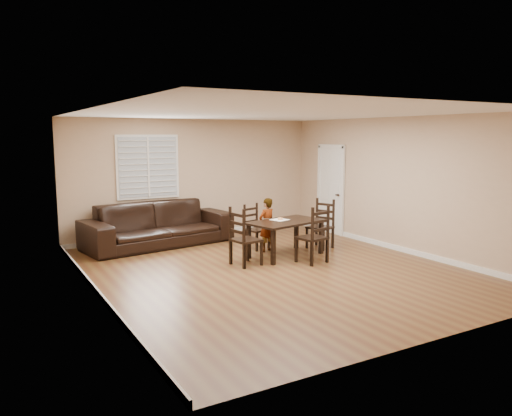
{
  "coord_description": "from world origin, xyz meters",
  "views": [
    {
      "loc": [
        -4.47,
        -7.21,
        2.32
      ],
      "look_at": [
        0.06,
        0.71,
        1.0
      ],
      "focal_mm": 35.0,
      "sensor_mm": 36.0,
      "label": 1
    }
  ],
  "objects_px": {
    "chair_right": "(323,225)",
    "donut": "(280,218)",
    "dining_table": "(286,225)",
    "sofa": "(158,224)",
    "chair_left": "(240,240)",
    "chair_far": "(317,238)",
    "child": "(267,225)",
    "chair_near": "(253,228)"
  },
  "relations": [
    {
      "from": "child",
      "to": "sofa",
      "type": "height_order",
      "value": "child"
    },
    {
      "from": "chair_far",
      "to": "chair_right",
      "type": "bearing_deg",
      "value": -143.06
    },
    {
      "from": "chair_near",
      "to": "chair_far",
      "type": "xyz_separation_m",
      "value": [
        0.38,
        -1.71,
        0.06
      ]
    },
    {
      "from": "chair_near",
      "to": "dining_table",
      "type": "bearing_deg",
      "value": -93.54
    },
    {
      "from": "dining_table",
      "to": "chair_left",
      "type": "xyz_separation_m",
      "value": [
        -1.12,
        -0.24,
        -0.12
      ]
    },
    {
      "from": "chair_far",
      "to": "chair_left",
      "type": "distance_m",
      "value": 1.4
    },
    {
      "from": "chair_right",
      "to": "donut",
      "type": "xyz_separation_m",
      "value": [
        -1.13,
        -0.1,
        0.25
      ]
    },
    {
      "from": "chair_near",
      "to": "child",
      "type": "height_order",
      "value": "child"
    },
    {
      "from": "chair_left",
      "to": "sofa",
      "type": "height_order",
      "value": "chair_left"
    },
    {
      "from": "donut",
      "to": "sofa",
      "type": "bearing_deg",
      "value": 132.82
    },
    {
      "from": "sofa",
      "to": "child",
      "type": "bearing_deg",
      "value": -51.68
    },
    {
      "from": "chair_left",
      "to": "chair_right",
      "type": "xyz_separation_m",
      "value": [
        2.23,
        0.5,
        -0.02
      ]
    },
    {
      "from": "chair_far",
      "to": "child",
      "type": "xyz_separation_m",
      "value": [
        -0.28,
        1.31,
        0.06
      ]
    },
    {
      "from": "chair_far",
      "to": "child",
      "type": "bearing_deg",
      "value": -88.99
    },
    {
      "from": "dining_table",
      "to": "donut",
      "type": "distance_m",
      "value": 0.2
    },
    {
      "from": "donut",
      "to": "chair_near",
      "type": "bearing_deg",
      "value": 104.29
    },
    {
      "from": "chair_far",
      "to": "donut",
      "type": "xyz_separation_m",
      "value": [
        -0.19,
        0.95,
        0.23
      ]
    },
    {
      "from": "chair_far",
      "to": "donut",
      "type": "relative_size",
      "value": 9.84
    },
    {
      "from": "chair_far",
      "to": "sofa",
      "type": "distance_m",
      "value": 3.54
    },
    {
      "from": "chair_near",
      "to": "chair_right",
      "type": "distance_m",
      "value": 1.47
    },
    {
      "from": "chair_left",
      "to": "dining_table",
      "type": "bearing_deg",
      "value": -86.2
    },
    {
      "from": "chair_near",
      "to": "child",
      "type": "distance_m",
      "value": 0.43
    },
    {
      "from": "chair_near",
      "to": "chair_right",
      "type": "xyz_separation_m",
      "value": [
        1.32,
        -0.66,
        0.04
      ]
    },
    {
      "from": "sofa",
      "to": "chair_near",
      "type": "bearing_deg",
      "value": -45.3
    },
    {
      "from": "dining_table",
      "to": "chair_far",
      "type": "height_order",
      "value": "chair_far"
    },
    {
      "from": "child",
      "to": "sofa",
      "type": "bearing_deg",
      "value": -57.25
    },
    {
      "from": "sofa",
      "to": "dining_table",
      "type": "bearing_deg",
      "value": -57.89
    },
    {
      "from": "chair_right",
      "to": "child",
      "type": "distance_m",
      "value": 1.25
    },
    {
      "from": "child",
      "to": "chair_left",
      "type": "bearing_deg",
      "value": 22.8
    },
    {
      "from": "chair_left",
      "to": "chair_right",
      "type": "relative_size",
      "value": 1.04
    },
    {
      "from": "dining_table",
      "to": "donut",
      "type": "xyz_separation_m",
      "value": [
        -0.02,
        0.17,
        0.11
      ]
    },
    {
      "from": "dining_table",
      "to": "child",
      "type": "xyz_separation_m",
      "value": [
        -0.11,
        0.52,
        -0.06
      ]
    },
    {
      "from": "chair_right",
      "to": "donut",
      "type": "bearing_deg",
      "value": -106.38
    },
    {
      "from": "child",
      "to": "dining_table",
      "type": "bearing_deg",
      "value": 88.11
    },
    {
      "from": "chair_right",
      "to": "child",
      "type": "height_order",
      "value": "child"
    },
    {
      "from": "chair_right",
      "to": "sofa",
      "type": "xyz_separation_m",
      "value": [
        -2.95,
        1.87,
        -0.01
      ]
    },
    {
      "from": "dining_table",
      "to": "sofa",
      "type": "height_order",
      "value": "sofa"
    },
    {
      "from": "donut",
      "to": "sofa",
      "type": "height_order",
      "value": "sofa"
    },
    {
      "from": "child",
      "to": "donut",
      "type": "relative_size",
      "value": 9.99
    },
    {
      "from": "chair_far",
      "to": "donut",
      "type": "distance_m",
      "value": 1.0
    },
    {
      "from": "dining_table",
      "to": "chair_far",
      "type": "relative_size",
      "value": 1.51
    },
    {
      "from": "dining_table",
      "to": "donut",
      "type": "relative_size",
      "value": 14.9
    }
  ]
}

